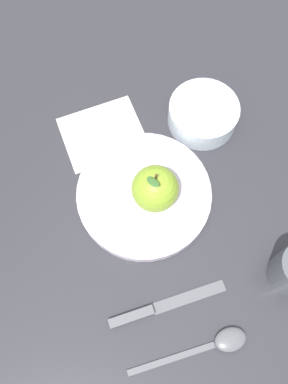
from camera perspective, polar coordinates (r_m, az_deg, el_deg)
The scene contains 7 objects.
ground_plane at distance 0.66m, azimuth 0.33°, elevation -4.47°, with size 2.40×2.40×0.00m, color #2D2D33.
dinner_plate at distance 0.66m, azimuth 0.00°, elevation -0.29°, with size 0.23×0.23×0.02m.
apple at distance 0.62m, azimuth 1.61°, elevation 0.49°, with size 0.07×0.07×0.09m.
side_bowl at distance 0.72m, azimuth 8.90°, elevation 11.09°, with size 0.12×0.12×0.04m.
knife at distance 0.63m, azimuth 1.88°, elevation -16.40°, with size 0.15×0.14×0.01m.
spoon at distance 0.63m, azimuth 10.45°, elevation -20.78°, with size 0.14×0.15×0.01m.
linen_napkin at distance 0.73m, azimuth -5.99°, elevation 8.44°, with size 0.12×0.14×0.00m, color silver.
Camera 1 is at (0.17, 0.08, 0.63)m, focal length 36.93 mm.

